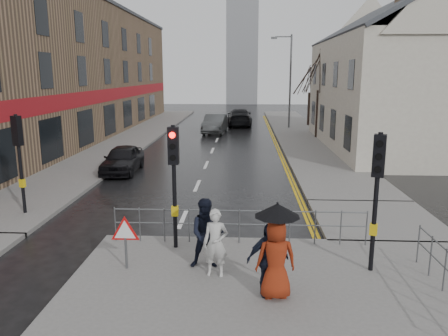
# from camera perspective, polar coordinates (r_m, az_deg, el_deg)

# --- Properties ---
(ground) EXTENTS (120.00, 120.00, 0.00)m
(ground) POSITION_cam_1_polar(r_m,az_deg,el_deg) (12.29, -7.38, -11.13)
(ground) COLOR black
(ground) RESTS_ON ground
(near_pavement) EXTENTS (10.00, 9.00, 0.14)m
(near_pavement) POSITION_cam_1_polar(r_m,az_deg,el_deg) (9.02, 8.67, -19.94)
(near_pavement) COLOR #605E5B
(near_pavement) RESTS_ON ground
(left_pavement) EXTENTS (4.00, 44.00, 0.14)m
(left_pavement) POSITION_cam_1_polar(r_m,az_deg,el_deg) (35.48, -11.29, 4.26)
(left_pavement) COLOR #605E5B
(left_pavement) RESTS_ON ground
(right_pavement) EXTENTS (4.00, 40.00, 0.14)m
(right_pavement) POSITION_cam_1_polar(r_m,az_deg,el_deg) (36.68, 9.69, 4.58)
(right_pavement) COLOR #605E5B
(right_pavement) RESTS_ON ground
(pavement_bridge_right) EXTENTS (4.00, 4.20, 0.14)m
(pavement_bridge_right) POSITION_cam_1_polar(r_m,az_deg,el_deg) (15.52, 19.26, -6.42)
(pavement_bridge_right) COLOR #605E5B
(pavement_bridge_right) RESTS_ON ground
(building_left_terrace) EXTENTS (8.00, 42.00, 10.00)m
(building_left_terrace) POSITION_cam_1_polar(r_m,az_deg,el_deg) (35.97, -20.73, 11.71)
(building_left_terrace) COLOR #7F6249
(building_left_terrace) RESTS_ON ground
(building_right_cream) EXTENTS (9.00, 16.40, 10.10)m
(building_right_cream) POSITION_cam_1_polar(r_m,az_deg,el_deg) (30.74, 22.03, 11.24)
(building_right_cream) COLOR beige
(building_right_cream) RESTS_ON ground
(church_tower) EXTENTS (5.00, 5.00, 18.00)m
(church_tower) POSITION_cam_1_polar(r_m,az_deg,el_deg) (73.21, 2.40, 15.48)
(church_tower) COLOR gray
(church_tower) RESTS_ON ground
(traffic_signal_near_left) EXTENTS (0.28, 0.27, 3.40)m
(traffic_signal_near_left) POSITION_cam_1_polar(r_m,az_deg,el_deg) (11.70, -6.58, 0.34)
(traffic_signal_near_left) COLOR black
(traffic_signal_near_left) RESTS_ON near_pavement
(traffic_signal_near_right) EXTENTS (0.34, 0.33, 3.40)m
(traffic_signal_near_right) POSITION_cam_1_polar(r_m,az_deg,el_deg) (10.83, 19.40, -1.25)
(traffic_signal_near_right) COLOR black
(traffic_signal_near_right) RESTS_ON near_pavement
(traffic_signal_far_left) EXTENTS (0.34, 0.33, 3.40)m
(traffic_signal_far_left) POSITION_cam_1_polar(r_m,az_deg,el_deg) (16.19, -25.24, 2.56)
(traffic_signal_far_left) COLOR black
(traffic_signal_far_left) RESTS_ON left_pavement
(guard_railing_front) EXTENTS (7.14, 0.04, 1.00)m
(guard_railing_front) POSITION_cam_1_polar(r_m,az_deg,el_deg) (12.36, 2.00, -6.63)
(guard_railing_front) COLOR #595B5E
(guard_railing_front) RESTS_ON near_pavement
(warning_sign) EXTENTS (0.80, 0.07, 1.35)m
(warning_sign) POSITION_cam_1_polar(r_m,az_deg,el_deg) (10.98, -12.79, -8.39)
(warning_sign) COLOR #595B5E
(warning_sign) RESTS_ON near_pavement
(street_lamp) EXTENTS (1.83, 0.25, 8.00)m
(street_lamp) POSITION_cam_1_polar(r_m,az_deg,el_deg) (39.27, 8.41, 11.90)
(street_lamp) COLOR #595B5E
(street_lamp) RESTS_ON right_pavement
(tree_near) EXTENTS (2.40, 2.40, 6.58)m
(tree_near) POSITION_cam_1_polar(r_m,az_deg,el_deg) (33.54, 12.36, 12.45)
(tree_near) COLOR #2F201A
(tree_near) RESTS_ON right_pavement
(tree_far) EXTENTS (2.40, 2.40, 5.64)m
(tree_far) POSITION_cam_1_polar(r_m,az_deg,el_deg) (41.52, 11.18, 11.42)
(tree_far) COLOR #2F201A
(tree_far) RESTS_ON right_pavement
(pedestrian_a) EXTENTS (0.63, 0.45, 1.63)m
(pedestrian_a) POSITION_cam_1_polar(r_m,az_deg,el_deg) (10.41, -1.10, -9.76)
(pedestrian_a) COLOR #BBBAB6
(pedestrian_a) RESTS_ON near_pavement
(pedestrian_b) EXTENTS (0.91, 0.74, 1.75)m
(pedestrian_b) POSITION_cam_1_polar(r_m,az_deg,el_deg) (10.83, -2.23, -8.53)
(pedestrian_b) COLOR black
(pedestrian_b) RESTS_ON near_pavement
(pedestrian_with_umbrella) EXTENTS (0.96, 0.96, 2.10)m
(pedestrian_with_umbrella) POSITION_cam_1_polar(r_m,az_deg,el_deg) (9.40, 6.85, -10.26)
(pedestrian_with_umbrella) COLOR maroon
(pedestrian_with_umbrella) RESTS_ON near_pavement
(pedestrian_d) EXTENTS (1.02, 0.67, 1.62)m
(pedestrian_d) POSITION_cam_1_polar(r_m,az_deg,el_deg) (9.61, 5.74, -11.79)
(pedestrian_d) COLOR black
(pedestrian_d) RESTS_ON near_pavement
(car_parked) EXTENTS (1.67, 3.99, 1.35)m
(car_parked) POSITION_cam_1_polar(r_m,az_deg,el_deg) (22.33, -13.10, 1.13)
(car_parked) COLOR black
(car_parked) RESTS_ON ground
(car_mid) EXTENTS (2.00, 4.81, 1.55)m
(car_mid) POSITION_cam_1_polar(r_m,az_deg,el_deg) (36.44, -1.18, 5.81)
(car_mid) COLOR #3D4042
(car_mid) RESTS_ON ground
(car_far) EXTENTS (2.45, 5.61, 1.60)m
(car_far) POSITION_cam_1_polar(r_m,az_deg,el_deg) (41.72, 2.02, 6.66)
(car_far) COLOR black
(car_far) RESTS_ON ground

